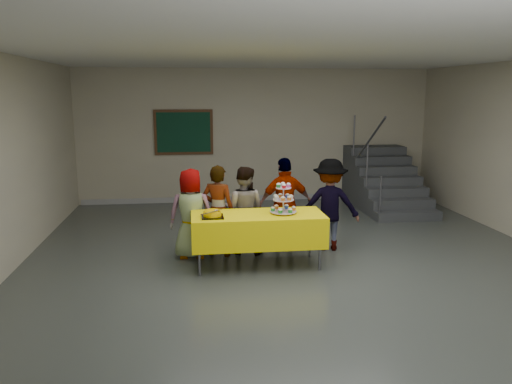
# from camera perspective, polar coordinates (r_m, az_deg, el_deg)

# --- Properties ---
(room_shell) EXTENTS (10.00, 10.04, 3.02)m
(room_shell) POSITION_cam_1_polar(r_m,az_deg,el_deg) (6.48, 5.85, 8.32)
(room_shell) COLOR #4C514C
(room_shell) RESTS_ON ground
(bake_table) EXTENTS (1.88, 0.78, 0.77)m
(bake_table) POSITION_cam_1_polar(r_m,az_deg,el_deg) (7.12, 0.21, -4.21)
(bake_table) COLOR #595960
(bake_table) RESTS_ON ground
(cupcake_stand) EXTENTS (0.38, 0.38, 0.44)m
(cupcake_stand) POSITION_cam_1_polar(r_m,az_deg,el_deg) (7.08, 3.14, -1.04)
(cupcake_stand) COLOR silver
(cupcake_stand) RESTS_ON bake_table
(bear_cake) EXTENTS (0.32, 0.36, 0.12)m
(bear_cake) POSITION_cam_1_polar(r_m,az_deg,el_deg) (6.90, -5.01, -2.42)
(bear_cake) COLOR black
(bear_cake) RESTS_ON bake_table
(schoolchild_a) EXTENTS (0.69, 0.47, 1.36)m
(schoolchild_a) POSITION_cam_1_polar(r_m,az_deg,el_deg) (7.53, -7.42, -2.47)
(schoolchild_a) COLOR slate
(schoolchild_a) RESTS_ON ground
(schoolchild_b) EXTENTS (0.60, 0.52, 1.40)m
(schoolchild_b) POSITION_cam_1_polar(r_m,az_deg,el_deg) (7.59, -4.35, -2.15)
(schoolchild_b) COLOR slate
(schoolchild_b) RESTS_ON ground
(schoolchild_c) EXTENTS (0.79, 0.69, 1.36)m
(schoolchild_c) POSITION_cam_1_polar(r_m,az_deg,el_deg) (7.70, -1.43, -2.09)
(schoolchild_c) COLOR slate
(schoolchild_c) RESTS_ON ground
(schoolchild_d) EXTENTS (0.90, 0.45, 1.47)m
(schoolchild_d) POSITION_cam_1_polar(r_m,az_deg,el_deg) (7.85, 3.36, -1.41)
(schoolchild_d) COLOR slate
(schoolchild_d) RESTS_ON ground
(schoolchild_e) EXTENTS (1.04, 0.75, 1.45)m
(schoolchild_e) POSITION_cam_1_polar(r_m,az_deg,el_deg) (7.95, 8.42, -1.43)
(schoolchild_e) COLOR slate
(schoolchild_e) RESTS_ON ground
(staircase) EXTENTS (1.30, 2.40, 2.04)m
(staircase) POSITION_cam_1_polar(r_m,az_deg,el_deg) (11.39, 14.23, 0.95)
(staircase) COLOR #424447
(staircase) RESTS_ON ground
(noticeboard) EXTENTS (1.30, 0.05, 1.00)m
(noticeboard) POSITION_cam_1_polar(r_m,az_deg,el_deg) (11.28, -8.27, 6.78)
(noticeboard) COLOR #472B16
(noticeboard) RESTS_ON ground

